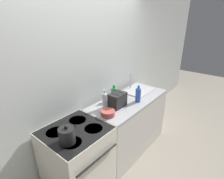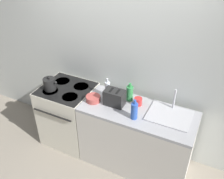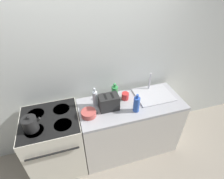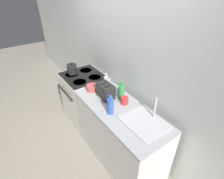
% 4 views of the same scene
% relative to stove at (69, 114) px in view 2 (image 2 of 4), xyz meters
% --- Properties ---
extents(ground_plane, '(12.00, 12.00, 0.00)m').
position_rel_stove_xyz_m(ground_plane, '(0.57, -0.33, -0.48)').
color(ground_plane, gray).
extents(wall_back, '(8.00, 0.05, 2.60)m').
position_rel_stove_xyz_m(wall_back, '(0.57, 0.39, 0.82)').
color(wall_back, silver).
rests_on(wall_back, ground_plane).
extents(stove, '(0.71, 0.70, 0.93)m').
position_rel_stove_xyz_m(stove, '(0.00, 0.00, 0.00)').
color(stove, silver).
rests_on(stove, ground_plane).
extents(counter_block, '(1.43, 0.62, 0.93)m').
position_rel_stove_xyz_m(counter_block, '(1.08, -0.02, -0.01)').
color(counter_block, silver).
rests_on(counter_block, ground_plane).
extents(kettle, '(0.21, 0.17, 0.20)m').
position_rel_stove_xyz_m(kettle, '(-0.18, -0.11, 0.54)').
color(kettle, black).
rests_on(kettle, stove).
extents(toaster, '(0.25, 0.16, 0.20)m').
position_rel_stove_xyz_m(toaster, '(0.76, -0.03, 0.56)').
color(toaster, black).
rests_on(toaster, counter_block).
extents(sink_tray, '(0.51, 0.40, 0.28)m').
position_rel_stove_xyz_m(sink_tray, '(1.45, 0.05, 0.47)').
color(sink_tray, '#B7B7BC').
rests_on(sink_tray, counter_block).
extents(bottle_clear, '(0.06, 0.06, 0.28)m').
position_rel_stove_xyz_m(bottle_clear, '(0.60, 0.08, 0.57)').
color(bottle_clear, silver).
rests_on(bottle_clear, counter_block).
extents(bottle_green, '(0.09, 0.09, 0.25)m').
position_rel_stove_xyz_m(bottle_green, '(0.89, 0.14, 0.56)').
color(bottle_green, '#338C47').
rests_on(bottle_green, counter_block).
extents(bottle_blue, '(0.08, 0.08, 0.26)m').
position_rel_stove_xyz_m(bottle_blue, '(1.08, -0.17, 0.56)').
color(bottle_blue, '#2D56B7').
rests_on(bottle_blue, counter_block).
extents(cup_red, '(0.10, 0.10, 0.10)m').
position_rel_stove_xyz_m(cup_red, '(1.03, 0.09, 0.50)').
color(cup_red, red).
rests_on(cup_red, counter_block).
extents(bowl, '(0.19, 0.19, 0.07)m').
position_rel_stove_xyz_m(bowl, '(0.48, -0.08, 0.49)').
color(bowl, '#B24C47').
rests_on(bowl, counter_block).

